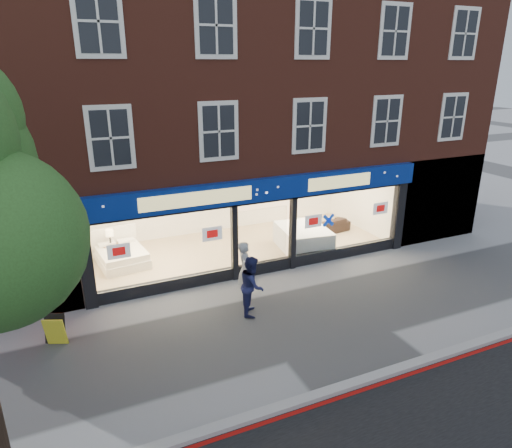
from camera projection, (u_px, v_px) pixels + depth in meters
ground at (310, 316)px, 12.68m from camera, size 120.00×120.00×0.00m
kerb_line at (382, 384)px, 10.01m from camera, size 60.00×0.10×0.01m
kerb_stone at (377, 376)px, 10.16m from camera, size 60.00×0.25×0.12m
showroom_floor at (239, 248)px, 17.18m from camera, size 11.00×4.50×0.10m
building at (219, 62)px, 16.42m from camera, size 19.00×8.26×10.30m
display_bed at (121, 255)px, 15.73m from camera, size 1.76×2.07×1.07m
bedside_table at (112, 252)px, 16.00m from camera, size 0.58×0.58×0.55m
mattress_stack at (303, 238)px, 16.93m from camera, size 1.91×2.29×0.83m
sofa at (326, 225)px, 18.62m from camera, size 2.05×1.01×0.57m
a_board at (55, 330)px, 11.31m from camera, size 0.60×0.50×0.79m
pedestrian_grey at (245, 270)px, 13.45m from camera, size 0.63×0.76×1.77m
pedestrian_blue at (252, 285)px, 12.60m from camera, size 0.94×1.02×1.70m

